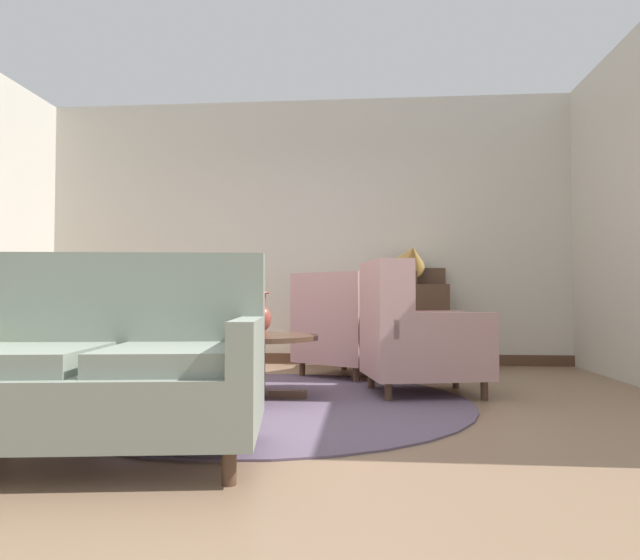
% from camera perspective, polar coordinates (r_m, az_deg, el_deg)
% --- Properties ---
extents(ground, '(8.49, 8.49, 0.00)m').
position_cam_1_polar(ground, '(3.81, -6.37, -13.07)').
color(ground, '#896B51').
extents(wall_back, '(6.22, 0.08, 3.04)m').
position_cam_1_polar(wall_back, '(6.54, -1.65, 4.94)').
color(wall_back, beige).
rests_on(wall_back, ground).
extents(baseboard_back, '(6.06, 0.03, 0.12)m').
position_cam_1_polar(baseboard_back, '(6.47, -1.72, -7.97)').
color(baseboard_back, '#4C3323').
rests_on(baseboard_back, ground).
extents(area_rug, '(2.92, 2.92, 0.01)m').
position_cam_1_polar(area_rug, '(4.10, -5.55, -12.20)').
color(area_rug, '#5B4C60').
rests_on(area_rug, ground).
extents(coffee_table, '(0.89, 0.89, 0.47)m').
position_cam_1_polar(coffee_table, '(4.20, -6.26, -6.69)').
color(coffee_table, '#4C3323').
rests_on(coffee_table, ground).
extents(porcelain_vase, '(0.14, 0.14, 0.32)m').
position_cam_1_polar(porcelain_vase, '(4.23, -5.92, -3.68)').
color(porcelain_vase, brown).
rests_on(porcelain_vase, coffee_table).
extents(settee, '(1.53, 1.04, 0.97)m').
position_cam_1_polar(settee, '(2.83, -20.79, -8.57)').
color(settee, gray).
rests_on(settee, ground).
extents(armchair_near_sideboard, '(1.11, 1.13, 0.98)m').
position_cam_1_polar(armchair_near_sideboard, '(5.38, 2.47, -5.32)').
color(armchair_near_sideboard, tan).
rests_on(armchair_near_sideboard, ground).
extents(armchair_foreground_right, '(1.01, 0.90, 1.03)m').
position_cam_1_polar(armchair_foreground_right, '(4.43, 9.51, -5.85)').
color(armchair_foreground_right, tan).
rests_on(armchair_foreground_right, ground).
extents(armchair_back_corner, '(0.95, 0.85, 1.02)m').
position_cam_1_polar(armchair_back_corner, '(4.58, -23.31, -5.67)').
color(armchair_back_corner, tan).
rests_on(armchair_back_corner, ground).
extents(armchair_beside_settee, '(1.20, 1.19, 1.05)m').
position_cam_1_polar(armchair_beside_settee, '(5.55, -14.62, -4.99)').
color(armchair_beside_settee, tan).
rests_on(armchair_beside_settee, ground).
extents(side_table, '(0.51, 0.51, 0.66)m').
position_cam_1_polar(side_table, '(5.14, 5.92, -5.73)').
color(side_table, '#4C3323').
rests_on(side_table, ground).
extents(sideboard, '(0.91, 0.35, 1.08)m').
position_cam_1_polar(sideboard, '(6.17, 8.61, -4.06)').
color(sideboard, '#4C3323').
rests_on(sideboard, ground).
extents(gramophone, '(0.38, 0.48, 0.52)m').
position_cam_1_polar(gramophone, '(6.10, 9.10, 1.94)').
color(gramophone, '#4C3323').
rests_on(gramophone, sideboard).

